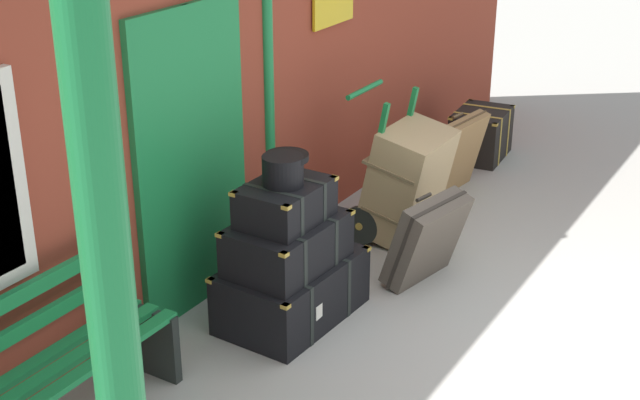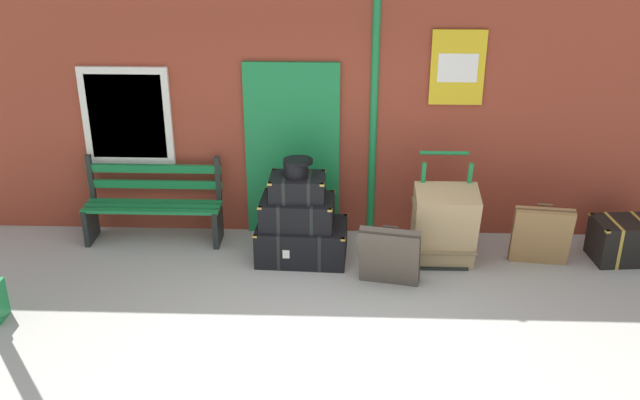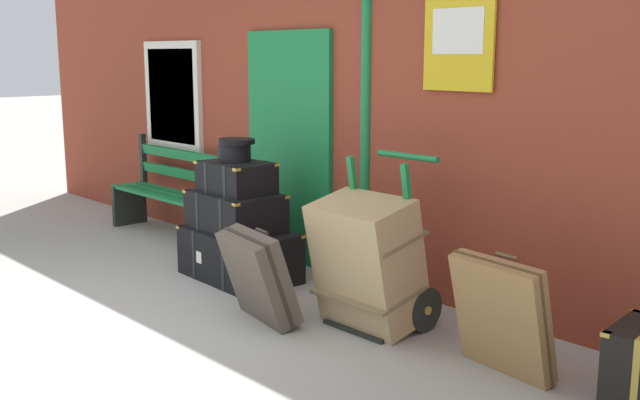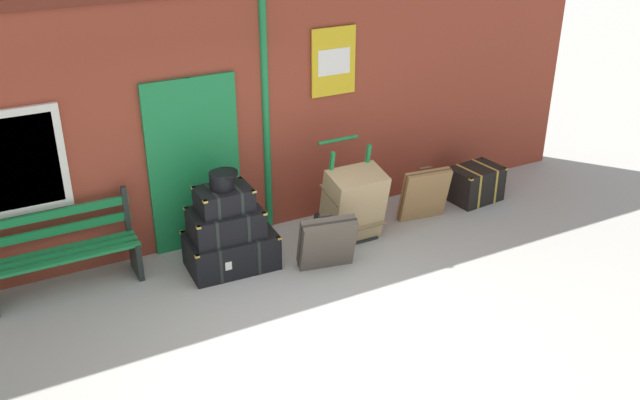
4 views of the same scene
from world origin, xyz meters
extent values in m
plane|color=#A3A099|center=(0.00, 0.00, 0.00)|extent=(60.00, 60.00, 0.00)
cube|color=brown|center=(0.00, 2.60, 1.60)|extent=(10.40, 0.30, 3.20)
cube|color=#197A3D|center=(-0.43, 2.43, 1.05)|extent=(1.10, 0.05, 2.10)
cube|color=#0F4924|center=(-0.43, 2.41, 1.05)|extent=(0.06, 0.02, 2.10)
cube|color=silver|center=(-2.34, 2.43, 1.45)|extent=(1.04, 0.06, 1.16)
cube|color=silver|center=(-2.34, 2.41, 1.45)|extent=(0.88, 0.02, 1.00)
cylinder|color=#197A3D|center=(0.51, 2.45, 1.60)|extent=(0.09, 0.09, 3.14)
cube|color=gold|center=(1.43, 2.43, 2.05)|extent=(0.60, 0.02, 0.84)
cube|color=white|center=(1.43, 2.41, 2.05)|extent=(0.44, 0.01, 0.32)
cube|color=#197A3D|center=(-2.06, 1.96, 0.45)|extent=(1.60, 0.09, 0.04)
cube|color=#197A3D|center=(-2.06, 2.10, 0.45)|extent=(1.60, 0.09, 0.04)
cube|color=#197A3D|center=(-2.06, 2.24, 0.45)|extent=(1.60, 0.09, 0.04)
cube|color=#197A3D|center=(-2.06, 2.30, 0.65)|extent=(1.60, 0.05, 0.10)
cube|color=#197A3D|center=(-2.06, 2.30, 0.85)|extent=(1.60, 0.05, 0.10)
cube|color=black|center=(-2.82, 2.10, 0.23)|extent=(0.06, 0.40, 0.45)
cube|color=black|center=(-2.82, 2.30, 0.73)|extent=(0.06, 0.06, 0.56)
cube|color=black|center=(-1.30, 2.10, 0.23)|extent=(0.06, 0.40, 0.45)
cube|color=black|center=(-1.30, 2.30, 0.73)|extent=(0.06, 0.06, 0.56)
cube|color=black|center=(-0.28, 1.74, 0.21)|extent=(1.03, 0.69, 0.42)
cube|color=black|center=(-0.51, 1.75, 0.21)|extent=(0.07, 0.65, 0.43)
cube|color=black|center=(-0.06, 1.73, 0.21)|extent=(0.07, 0.65, 0.43)
cube|color=#B79338|center=(-0.78, 1.46, 0.41)|extent=(0.05, 0.05, 0.02)
cube|color=#B79338|center=(0.18, 1.42, 0.41)|extent=(0.05, 0.05, 0.02)
cube|color=#B79338|center=(-0.75, 2.06, 0.41)|extent=(0.05, 0.05, 0.02)
cube|color=#B79338|center=(0.21, 2.02, 0.41)|extent=(0.05, 0.05, 0.02)
cube|color=silver|center=(-0.30, 1.43, 0.21)|extent=(0.36, 0.01, 0.10)
cube|color=black|center=(-0.33, 1.74, 0.58)|extent=(0.82, 0.58, 0.32)
cube|color=black|center=(-0.51, 1.75, 0.58)|extent=(0.06, 0.55, 0.33)
cube|color=black|center=(-0.15, 1.73, 0.58)|extent=(0.06, 0.55, 0.33)
cube|color=#B79338|center=(-0.72, 1.51, 0.73)|extent=(0.05, 0.05, 0.02)
cube|color=#B79338|center=(0.04, 1.47, 0.73)|extent=(0.05, 0.05, 0.02)
cube|color=#B79338|center=(-0.70, 2.01, 0.73)|extent=(0.05, 0.05, 0.02)
cube|color=#B79338|center=(0.06, 1.97, 0.73)|extent=(0.05, 0.05, 0.02)
cube|color=black|center=(-0.33, 1.75, 0.87)|extent=(0.61, 0.45, 0.26)
cube|color=black|center=(-0.46, 1.75, 0.87)|extent=(0.04, 0.45, 0.27)
cube|color=black|center=(-0.19, 1.75, 0.87)|extent=(0.04, 0.45, 0.27)
cube|color=#B79338|center=(-0.61, 1.56, 0.99)|extent=(0.05, 0.05, 0.02)
cube|color=#B79338|center=(-0.05, 1.55, 0.99)|extent=(0.05, 0.05, 0.02)
cube|color=#B79338|center=(-0.60, 1.96, 0.99)|extent=(0.05, 0.05, 0.02)
cube|color=#B79338|center=(-0.04, 1.95, 0.99)|extent=(0.05, 0.05, 0.02)
cylinder|color=black|center=(-0.34, 1.75, 1.10)|extent=(0.27, 0.27, 0.20)
cylinder|color=black|center=(-0.30, 1.75, 1.18)|extent=(0.28, 0.28, 0.04)
cube|color=black|center=(1.29, 1.64, 0.01)|extent=(0.56, 0.28, 0.03)
cube|color=#197A3D|center=(1.04, 1.84, 0.59)|extent=(0.04, 0.26, 1.19)
cube|color=#197A3D|center=(1.54, 1.84, 0.59)|extent=(0.04, 0.26, 1.19)
cylinder|color=#197A3D|center=(1.29, 2.05, 1.18)|extent=(0.54, 0.04, 0.04)
cylinder|color=black|center=(0.97, 1.90, 0.16)|extent=(0.04, 0.32, 0.32)
cylinder|color=#B79338|center=(0.97, 1.90, 0.16)|extent=(0.07, 0.06, 0.06)
cylinder|color=black|center=(1.61, 1.90, 0.16)|extent=(0.04, 0.32, 0.32)
cylinder|color=#B79338|center=(1.61, 1.90, 0.16)|extent=(0.07, 0.06, 0.06)
cube|color=tan|center=(1.29, 1.66, 0.48)|extent=(0.68, 0.61, 0.95)
cube|color=olive|center=(1.29, 1.66, 0.28)|extent=(0.70, 0.46, 0.12)
cube|color=olive|center=(1.29, 1.66, 0.67)|extent=(0.70, 0.46, 0.12)
cube|color=#51473D|center=(0.67, 1.19, 0.33)|extent=(0.69, 0.49, 0.67)
cylinder|color=#302A24|center=(0.67, 1.22, 0.66)|extent=(0.16, 0.06, 0.03)
cube|color=#2C2721|center=(0.67, 1.19, 0.33)|extent=(0.68, 0.35, 0.63)
cube|color=olive|center=(2.37, 1.67, 0.36)|extent=(0.66, 0.36, 0.72)
cylinder|color=brown|center=(2.37, 1.69, 0.73)|extent=(0.16, 0.05, 0.03)
cube|color=brown|center=(2.37, 1.67, 0.36)|extent=(0.66, 0.27, 0.71)
cube|color=black|center=(3.35, 1.84, 0.24)|extent=(0.72, 0.54, 0.48)
cube|color=#B79338|center=(3.19, 1.82, 0.24)|extent=(0.08, 0.49, 0.49)
cube|color=#B79338|center=(3.50, 1.85, 0.24)|extent=(0.08, 0.49, 0.49)
cube|color=#B79338|center=(3.05, 1.59, 0.47)|extent=(0.05, 0.05, 0.02)
cube|color=#B79338|center=(3.01, 2.02, 0.47)|extent=(0.05, 0.05, 0.02)
camera|label=1|loc=(-4.80, -1.23, 3.19)|focal=50.77mm
camera|label=2|loc=(0.18, -5.50, 3.95)|focal=40.47mm
camera|label=3|loc=(4.72, -2.00, 1.88)|focal=42.14mm
camera|label=4|loc=(-2.71, -5.05, 4.31)|focal=40.02mm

